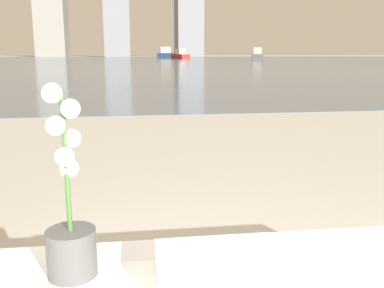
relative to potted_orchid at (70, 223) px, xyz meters
The scene contains 6 objects.
potted_orchid is the anchor object (origin of this frame).
towel_stack 0.37m from the potted_orchid, 12.39° to the right, with size 0.29×0.17×0.08m.
harbor_water 61.06m from the potted_orchid, 89.56° to the left, with size 180.00×110.00×0.01m.
harbor_boat_0 65.34m from the potted_orchid, 72.98° to the left, with size 2.83×5.03×1.79m.
harbor_boat_2 81.95m from the potted_orchid, 85.16° to the left, with size 3.66×5.88×2.08m.
harbor_boat_3 72.52m from the potted_orchid, 83.22° to the left, with size 2.83×4.67×1.66m.
Camera 1 is at (-0.31, -0.06, 1.03)m, focal length 40.00 mm.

